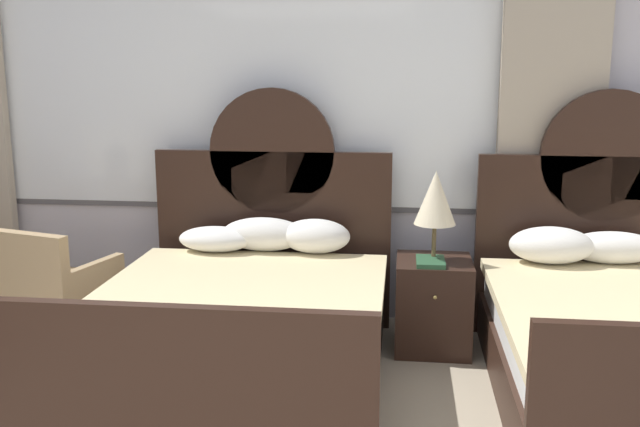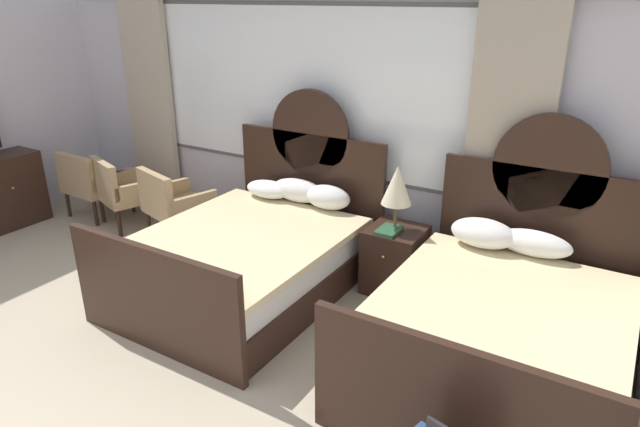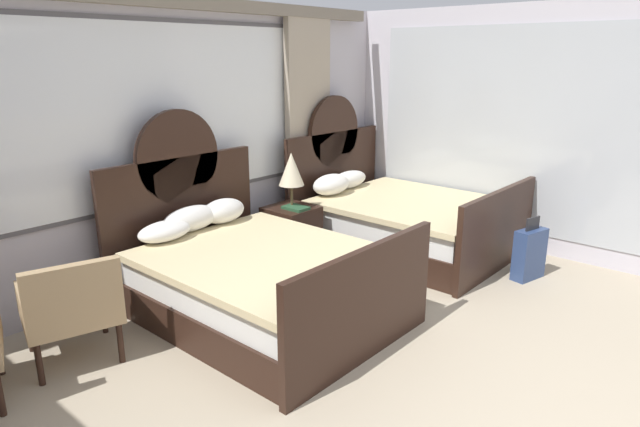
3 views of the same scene
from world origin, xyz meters
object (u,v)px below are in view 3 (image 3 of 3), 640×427
(bed_near_window, at_px, (255,276))
(suitcase_on_floor, at_px, (529,254))
(nightstand_between_beds, at_px, (291,234))
(book_on_nightstand, at_px, (296,208))
(table_lamp_on_nightstand, at_px, (291,170))
(armchair_by_window_left, at_px, (71,305))
(bed_near_mirror, at_px, (401,219))

(bed_near_window, relative_size, suitcase_on_floor, 3.48)
(bed_near_window, height_order, nightstand_between_beds, bed_near_window)
(nightstand_between_beds, xyz_separation_m, book_on_nightstand, (-0.03, -0.10, 0.32))
(bed_near_window, bearing_deg, suitcase_on_floor, -32.27)
(book_on_nightstand, bearing_deg, nightstand_between_beds, 73.61)
(bed_near_window, height_order, table_lamp_on_nightstand, bed_near_window)
(table_lamp_on_nightstand, xyz_separation_m, book_on_nightstand, (-0.02, -0.08, -0.39))
(bed_near_window, distance_m, suitcase_on_floor, 2.76)
(bed_near_window, relative_size, table_lamp_on_nightstand, 3.78)
(nightstand_between_beds, height_order, book_on_nightstand, book_on_nightstand)
(bed_near_window, height_order, suitcase_on_floor, bed_near_window)
(armchair_by_window_left, bearing_deg, table_lamp_on_nightstand, 5.06)
(nightstand_between_beds, bearing_deg, bed_near_mirror, -30.90)
(book_on_nightstand, xyz_separation_m, suitcase_on_floor, (1.23, -2.03, -0.36))
(nightstand_between_beds, relative_size, table_lamp_on_nightstand, 1.03)
(table_lamp_on_nightstand, distance_m, suitcase_on_floor, 2.55)
(bed_near_window, xyz_separation_m, bed_near_mirror, (2.25, -0.01, -0.00))
(nightstand_between_beds, height_order, table_lamp_on_nightstand, table_lamp_on_nightstand)
(table_lamp_on_nightstand, relative_size, armchair_by_window_left, 0.72)
(nightstand_between_beds, xyz_separation_m, suitcase_on_floor, (1.20, -2.13, -0.04))
(armchair_by_window_left, distance_m, suitcase_on_floor, 4.17)
(bed_near_mirror, relative_size, nightstand_between_beds, 3.67)
(armchair_by_window_left, relative_size, suitcase_on_floor, 1.28)
(book_on_nightstand, height_order, armchair_by_window_left, armchair_by_window_left)
(bed_near_window, height_order, armchair_by_window_left, bed_near_window)
(suitcase_on_floor, bearing_deg, table_lamp_on_nightstand, 119.79)
(bed_near_mirror, bearing_deg, armchair_by_window_left, 173.26)
(book_on_nightstand, bearing_deg, bed_near_window, -152.86)
(bed_near_window, bearing_deg, nightstand_between_beds, 30.37)
(bed_near_window, distance_m, armchair_by_window_left, 1.45)
(bed_near_window, distance_m, table_lamp_on_nightstand, 1.45)
(nightstand_between_beds, distance_m, table_lamp_on_nightstand, 0.71)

